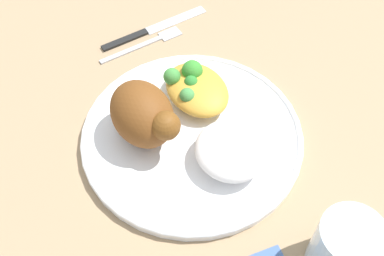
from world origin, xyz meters
name	(u,v)px	position (x,y,z in m)	size (l,w,h in m)	color
ground_plane	(192,139)	(0.00, 0.00, 0.00)	(2.00, 2.00, 0.00)	#A18360
plate	(192,136)	(0.00, 0.00, 0.01)	(0.30, 0.30, 0.02)	white
roasted_chicken	(144,115)	(-0.03, -0.05, 0.06)	(0.11, 0.08, 0.08)	brown
rice_pile	(230,151)	(0.06, 0.02, 0.04)	(0.09, 0.09, 0.04)	white
mac_cheese_with_broccoli	(195,87)	(-0.05, 0.04, 0.03)	(0.11, 0.08, 0.04)	gold
fork	(146,43)	(-0.20, 0.03, 0.00)	(0.02, 0.14, 0.01)	#B2B2B7
knife	(146,31)	(-0.22, 0.05, 0.00)	(0.02, 0.19, 0.01)	black
water_glass	(345,248)	(0.23, 0.05, 0.04)	(0.07, 0.07, 0.08)	silver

